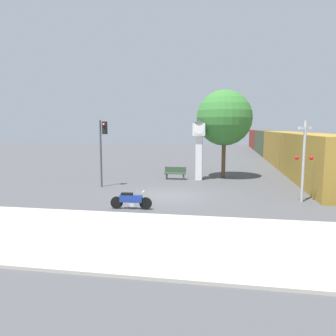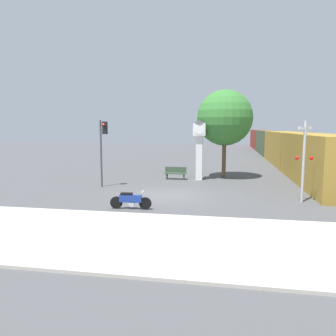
# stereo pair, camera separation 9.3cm
# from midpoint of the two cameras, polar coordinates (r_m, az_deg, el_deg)

# --- Properties ---
(ground_plane) EXTENTS (120.00, 120.00, 0.00)m
(ground_plane) POSITION_cam_midpoint_polar(r_m,az_deg,el_deg) (18.73, 0.43, -4.79)
(ground_plane) COLOR #4C4C4F
(sidewalk_strip) EXTENTS (36.00, 6.00, 0.10)m
(sidewalk_strip) POSITION_cam_midpoint_polar(r_m,az_deg,el_deg) (11.72, -5.95, -11.88)
(sidewalk_strip) COLOR #BCB7A8
(sidewalk_strip) RESTS_ON ground_plane
(motorcycle) EXTENTS (1.99, 0.43, 0.88)m
(motorcycle) POSITION_cam_midpoint_polar(r_m,az_deg,el_deg) (15.66, -6.37, -5.61)
(motorcycle) COLOR black
(motorcycle) RESTS_ON ground_plane
(clock_tower) EXTENTS (1.08, 1.08, 4.36)m
(clock_tower) POSITION_cam_midpoint_polar(r_m,az_deg,el_deg) (24.05, 5.62, 4.75)
(clock_tower) COLOR white
(clock_tower) RESTS_ON ground_plane
(freight_train) EXTENTS (2.80, 53.61, 3.40)m
(freight_train) POSITION_cam_midpoint_polar(r_m,az_deg,el_deg) (44.23, 18.28, 3.92)
(freight_train) COLOR olive
(freight_train) RESTS_ON ground_plane
(traffic_light) EXTENTS (0.50, 0.35, 4.33)m
(traffic_light) POSITION_cam_midpoint_polar(r_m,az_deg,el_deg) (21.51, -11.15, 4.60)
(traffic_light) COLOR #47474C
(traffic_light) RESTS_ON ground_plane
(railroad_crossing_signal) EXTENTS (0.90, 0.82, 4.18)m
(railroad_crossing_signal) POSITION_cam_midpoint_polar(r_m,az_deg,el_deg) (18.14, 22.71, 1.53)
(railroad_crossing_signal) COLOR #B7B7BC
(railroad_crossing_signal) RESTS_ON ground_plane
(street_tree) EXTENTS (4.19, 4.19, 6.68)m
(street_tree) POSITION_cam_midpoint_polar(r_m,az_deg,el_deg) (25.32, 9.96, 8.59)
(street_tree) COLOR brown
(street_tree) RESTS_ON ground_plane
(bench) EXTENTS (1.60, 0.44, 0.92)m
(bench) POSITION_cam_midpoint_polar(r_m,az_deg,el_deg) (24.44, 1.42, -0.84)
(bench) COLOR #384C38
(bench) RESTS_ON ground_plane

